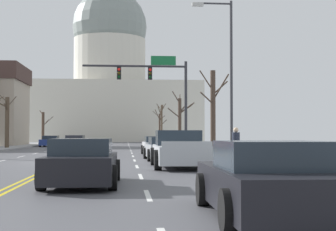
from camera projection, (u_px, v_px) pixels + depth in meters
name	position (u px, v px, depth m)	size (l,w,h in m)	color
ground	(64.00, 162.00, 25.05)	(20.00, 180.00, 0.20)	#4F4F54
signal_gantry	(158.00, 83.00, 38.55)	(7.91, 0.41, 7.22)	#28282D
street_lamp_right	(226.00, 66.00, 25.07)	(2.02, 0.24, 7.88)	#333338
capitol_building	(110.00, 83.00, 99.79)	(34.76, 18.13, 32.26)	beige
sedan_near_00	(156.00, 146.00, 34.82)	(2.00, 4.69, 1.26)	silver
sedan_near_01	(163.00, 149.00, 27.74)	(2.09, 4.61, 1.26)	#9EA3A8
pickup_truck_near_02	(179.00, 151.00, 21.73)	(2.37, 5.62, 1.57)	#ADB2B7
sedan_near_03	(82.00, 164.00, 14.02)	(2.04, 4.45, 1.29)	black
sedan_near_04	(269.00, 181.00, 8.65)	(2.19, 4.55, 1.29)	black
sedan_oncoming_00	(75.00, 143.00, 47.13)	(2.12, 4.45, 1.31)	#B71414
sedan_oncoming_01	(51.00, 141.00, 57.72)	(2.12, 4.47, 1.24)	navy
bare_tree_00	(213.00, 111.00, 29.81)	(1.91, 1.35, 5.02)	#423328
bare_tree_01	(7.00, 121.00, 48.08)	(2.06, 2.32, 5.49)	#4C3D2D
bare_tree_02	(180.00, 120.00, 51.46)	(2.77, 2.59, 5.63)	#423328
bare_tree_04	(162.00, 121.00, 72.68)	(2.04, 2.24, 5.69)	#4C3D2D
bare_tree_05	(43.00, 127.00, 70.20)	(1.96, 1.45, 4.59)	#423328
bare_tree_06	(160.00, 127.00, 77.25)	(1.96, 1.88, 5.00)	#423328
pedestrian_00	(236.00, 143.00, 22.62)	(0.35, 0.34, 1.57)	#33333D
bicycle_parked	(213.00, 152.00, 26.03)	(0.12, 1.77, 0.85)	black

